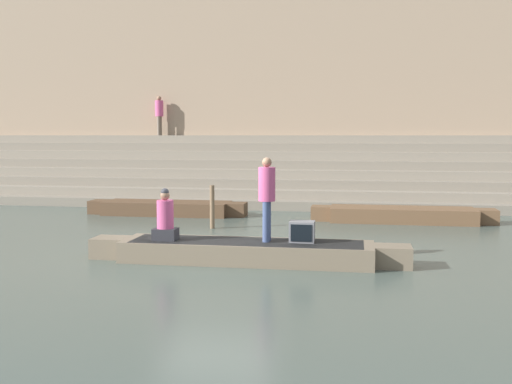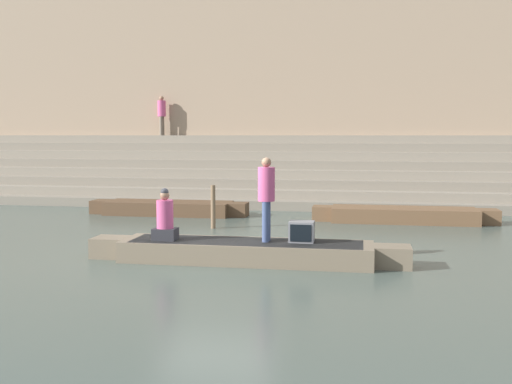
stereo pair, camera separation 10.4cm
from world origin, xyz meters
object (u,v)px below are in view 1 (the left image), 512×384
at_px(tv_set, 302,232).
at_px(person_on_steps, 159,113).
at_px(rowboat_main, 246,251).
at_px(moored_boat_distant, 167,208).
at_px(person_standing, 267,193).
at_px(moored_boat_shore, 402,214).
at_px(person_rowing, 165,219).
at_px(mooring_post, 212,207).

xyz_separation_m(tv_set, person_on_steps, (-7.27, 12.71, 2.89)).
relative_size(rowboat_main, moored_boat_distant, 1.26).
height_order(person_standing, moored_boat_shore, person_standing).
distance_m(person_standing, tv_set, 1.06).
bearing_deg(moored_boat_shore, person_rowing, -129.35).
bearing_deg(moored_boat_shore, mooring_post, -157.92).
height_order(person_rowing, tv_set, person_rowing).
bearing_deg(mooring_post, tv_set, -54.59).
distance_m(tv_set, person_on_steps, 14.92).
bearing_deg(person_rowing, person_on_steps, 112.93).
xyz_separation_m(person_standing, moored_boat_shore, (3.16, 6.20, -1.18)).
bearing_deg(moored_boat_shore, person_standing, -117.04).
xyz_separation_m(person_rowing, person_on_steps, (-4.46, 12.95, 2.67)).
bearing_deg(moored_boat_shore, person_on_steps, 145.95).
bearing_deg(person_rowing, tv_set, 8.89).
bearing_deg(mooring_post, rowboat_main, -67.43).
bearing_deg(person_on_steps, tv_set, -90.33).
bearing_deg(person_rowing, person_standing, 9.64).
bearing_deg(moored_boat_distant, tv_set, -49.38).
height_order(tv_set, moored_boat_shore, tv_set).
height_order(rowboat_main, person_rowing, person_rowing).
bearing_deg(moored_boat_distant, moored_boat_shore, 0.29).
xyz_separation_m(rowboat_main, person_standing, (0.41, 0.10, 1.18)).
height_order(moored_boat_shore, mooring_post, mooring_post).
xyz_separation_m(tv_set, moored_boat_distant, (-4.98, 6.57, -0.41)).
relative_size(person_rowing, tv_set, 2.14).
height_order(person_standing, tv_set, person_standing).
bearing_deg(rowboat_main, mooring_post, 109.89).
bearing_deg(person_rowing, mooring_post, 94.52).
relative_size(person_rowing, mooring_post, 0.89).
bearing_deg(moored_boat_distant, rowboat_main, -56.67).
bearing_deg(person_on_steps, moored_boat_shore, -64.10).
distance_m(rowboat_main, person_rowing, 1.79).
relative_size(person_standing, tv_set, 3.40).
bearing_deg(mooring_post, moored_boat_distant, 129.86).
distance_m(rowboat_main, person_standing, 1.26).
bearing_deg(person_on_steps, rowboat_main, -94.54).
xyz_separation_m(person_standing, person_on_steps, (-6.55, 12.74, 2.11)).
xyz_separation_m(rowboat_main, moored_boat_distant, (-3.86, 6.70, 0.00)).
relative_size(rowboat_main, person_standing, 3.84).
distance_m(rowboat_main, tv_set, 1.21).
height_order(moored_boat_distant, person_on_steps, person_on_steps).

